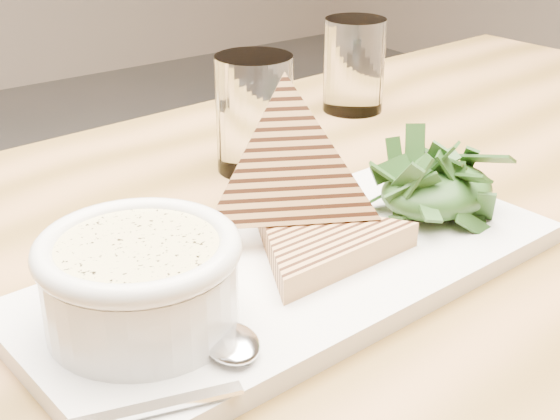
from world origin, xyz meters
TOP-DOWN VIEW (x-y plane):
  - table_top at (-0.08, -0.19)m, footprint 1.36×0.95m
  - table_leg_br at (0.52, 0.19)m, footprint 0.06×0.06m
  - platter at (-0.21, -0.16)m, footprint 0.42×0.21m
  - soup_bowl at (-0.34, -0.17)m, footprint 0.12×0.12m
  - soup at (-0.34, -0.17)m, footprint 0.10×0.10m
  - bowl_rim at (-0.34, -0.17)m, footprint 0.13×0.13m
  - sandwich_flat at (-0.19, -0.16)m, footprint 0.16×0.16m
  - sandwich_lean at (-0.19, -0.12)m, footprint 0.20×0.20m
  - salad_base at (-0.07, -0.16)m, footprint 0.10×0.08m
  - arugula_pile at (-0.07, -0.16)m, footprint 0.11×0.10m
  - spoon_bowl at (-0.31, -0.23)m, footprint 0.04×0.05m
  - spoon_handle at (-0.38, -0.25)m, footprint 0.11×0.04m
  - glass_near at (-0.11, 0.03)m, footprint 0.07×0.07m
  - glass_far at (0.09, 0.12)m, footprint 0.07×0.07m

SIDE VIEW (x-z plane):
  - table_leg_br at x=0.52m, z-range 0.00..0.70m
  - table_top at x=-0.08m, z-range 0.70..0.74m
  - platter at x=-0.21m, z-range 0.74..0.76m
  - spoon_handle at x=-0.38m, z-range 0.76..0.76m
  - spoon_bowl at x=-0.31m, z-range 0.76..0.77m
  - sandwich_flat at x=-0.19m, z-range 0.76..0.78m
  - salad_base at x=-0.07m, z-range 0.76..0.80m
  - soup_bowl at x=-0.34m, z-range 0.76..0.81m
  - arugula_pile at x=-0.07m, z-range 0.76..0.81m
  - glass_far at x=0.09m, z-range 0.74..0.85m
  - glass_near at x=-0.11m, z-range 0.74..0.86m
  - sandwich_lean at x=-0.19m, z-range 0.72..0.90m
  - soup at x=-0.34m, z-range 0.81..0.82m
  - bowl_rim at x=-0.34m, z-range 0.81..0.82m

